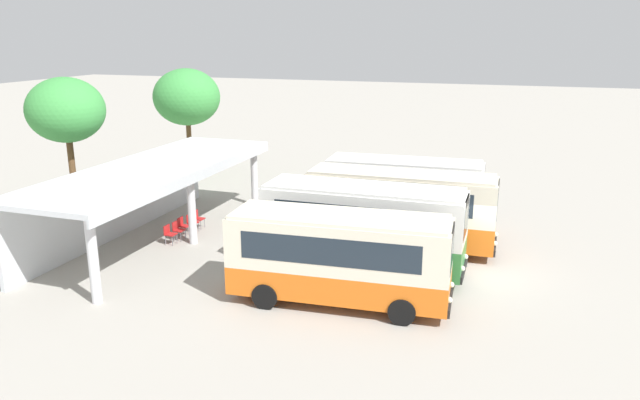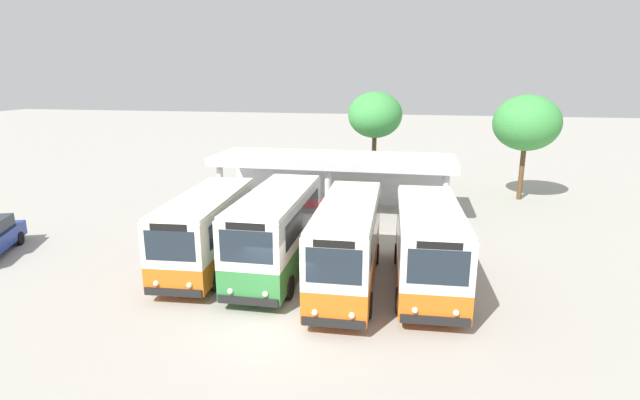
% 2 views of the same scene
% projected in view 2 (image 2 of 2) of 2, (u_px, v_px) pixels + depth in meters
% --- Properties ---
extents(ground_plane, '(180.00, 180.00, 0.00)m').
position_uv_depth(ground_plane, '(281.00, 322.00, 16.17)').
color(ground_plane, '#A39E93').
extents(city_bus_nearest_orange, '(2.77, 7.68, 3.18)m').
position_uv_depth(city_bus_nearest_orange, '(208.00, 227.00, 20.46)').
color(city_bus_nearest_orange, black).
rests_on(city_bus_nearest_orange, ground).
extents(city_bus_second_in_row, '(2.47, 7.84, 3.42)m').
position_uv_depth(city_bus_second_in_row, '(277.00, 229.00, 19.85)').
color(city_bus_second_in_row, black).
rests_on(city_bus_second_in_row, ground).
extents(city_bus_middle_cream, '(2.41, 8.11, 3.36)m').
position_uv_depth(city_bus_middle_cream, '(348.00, 241.00, 18.52)').
color(city_bus_middle_cream, black).
rests_on(city_bus_middle_cream, ground).
extents(city_bus_fourth_amber, '(2.70, 7.54, 3.26)m').
position_uv_depth(city_bus_fourth_amber, '(428.00, 243.00, 18.41)').
color(city_bus_fourth_amber, black).
rests_on(city_bus_fourth_amber, ground).
extents(terminal_canopy, '(14.25, 4.68, 3.40)m').
position_uv_depth(terminal_canopy, '(335.00, 168.00, 29.37)').
color(terminal_canopy, silver).
rests_on(terminal_canopy, ground).
extents(waiting_chair_end_by_column, '(0.45, 0.45, 0.86)m').
position_uv_depth(waiting_chair_end_by_column, '(323.00, 206.00, 28.58)').
color(waiting_chair_end_by_column, slate).
rests_on(waiting_chair_end_by_column, ground).
extents(waiting_chair_second_from_end, '(0.45, 0.45, 0.86)m').
position_uv_depth(waiting_chair_second_from_end, '(333.00, 206.00, 28.42)').
color(waiting_chair_second_from_end, slate).
rests_on(waiting_chair_second_from_end, ground).
extents(waiting_chair_middle_seat, '(0.45, 0.45, 0.86)m').
position_uv_depth(waiting_chair_middle_seat, '(344.00, 207.00, 28.42)').
color(waiting_chair_middle_seat, slate).
rests_on(waiting_chair_middle_seat, ground).
extents(waiting_chair_fourth_seat, '(0.45, 0.45, 0.86)m').
position_uv_depth(waiting_chair_fourth_seat, '(354.00, 208.00, 28.20)').
color(waiting_chair_fourth_seat, slate).
rests_on(waiting_chair_fourth_seat, ground).
extents(waiting_chair_fifth_seat, '(0.45, 0.45, 0.86)m').
position_uv_depth(waiting_chair_fifth_seat, '(364.00, 208.00, 28.11)').
color(waiting_chair_fifth_seat, slate).
rests_on(waiting_chair_fifth_seat, ground).
extents(roadside_tree_behind_canopy, '(3.76, 3.76, 6.96)m').
position_uv_depth(roadside_tree_behind_canopy, '(375.00, 115.00, 33.55)').
color(roadside_tree_behind_canopy, brown).
rests_on(roadside_tree_behind_canopy, ground).
extents(roadside_tree_east_of_canopy, '(4.22, 4.22, 6.86)m').
position_uv_depth(roadside_tree_east_of_canopy, '(527.00, 123.00, 30.97)').
color(roadside_tree_east_of_canopy, brown).
rests_on(roadside_tree_east_of_canopy, ground).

